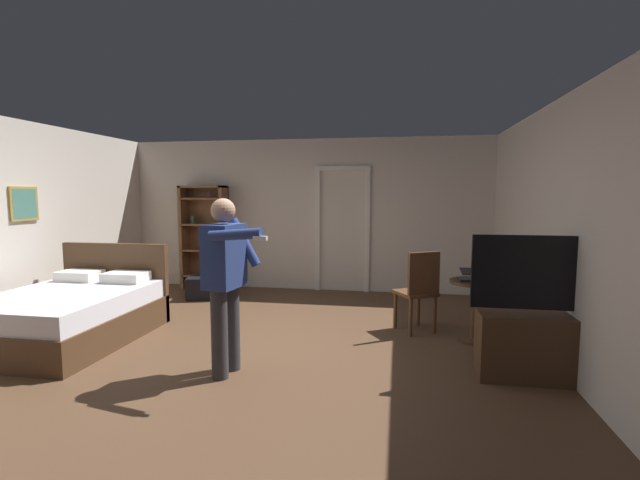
{
  "coord_description": "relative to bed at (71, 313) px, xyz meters",
  "views": [
    {
      "loc": [
        1.59,
        -4.32,
        1.67
      ],
      "look_at": [
        0.81,
        0.1,
        1.21
      ],
      "focal_mm": 25.21,
      "sensor_mm": 36.0,
      "label": 1
    }
  ],
  "objects": [
    {
      "name": "ground_plane",
      "position": [
        2.09,
        -0.14,
        -0.3
      ],
      "size": [
        7.22,
        7.22,
        0.0
      ],
      "primitive_type": "plane",
      "color": "brown"
    },
    {
      "name": "wall_back",
      "position": [
        2.09,
        3.2,
        0.99
      ],
      "size": [
        6.46,
        0.12,
        2.6
      ],
      "primitive_type": "cube",
      "color": "silver",
      "rests_on": "ground_plane"
    },
    {
      "name": "wall_right",
      "position": [
        5.26,
        -0.14,
        0.99
      ],
      "size": [
        0.12,
        6.8,
        2.6
      ],
      "primitive_type": "cube",
      "color": "silver",
      "rests_on": "ground_plane"
    },
    {
      "name": "doorway_frame",
      "position": [
        2.73,
        3.12,
        0.92
      ],
      "size": [
        0.93,
        0.08,
        2.13
      ],
      "color": "white",
      "rests_on": "ground_plane"
    },
    {
      "name": "bed",
      "position": [
        0.0,
        0.0,
        0.0
      ],
      "size": [
        1.47,
        1.92,
        1.02
      ],
      "color": "#4C331E",
      "rests_on": "ground_plane"
    },
    {
      "name": "bookshelf",
      "position": [
        0.3,
        2.97,
        0.67
      ],
      "size": [
        0.81,
        0.32,
        1.81
      ],
      "color": "brown",
      "rests_on": "ground_plane"
    },
    {
      "name": "tv_flatscreen",
      "position": [
        4.9,
        -0.27,
        0.1
      ],
      "size": [
        1.13,
        0.4,
        1.31
      ],
      "color": "#4C331E",
      "rests_on": "ground_plane"
    },
    {
      "name": "side_table",
      "position": [
        4.54,
        0.72,
        0.16
      ],
      "size": [
        0.57,
        0.57,
        0.7
      ],
      "color": "#4C331E",
      "rests_on": "ground_plane"
    },
    {
      "name": "laptop",
      "position": [
        4.51,
        0.67,
        0.45
      ],
      "size": [
        0.33,
        0.34,
        0.15
      ],
      "color": "black",
      "rests_on": "side_table"
    },
    {
      "name": "bottle_on_table",
      "position": [
        4.68,
        0.64,
        0.52
      ],
      "size": [
        0.06,
        0.06,
        0.29
      ],
      "color": "#23331C",
      "rests_on": "side_table"
    },
    {
      "name": "wooden_chair",
      "position": [
        3.93,
        0.95,
        0.24
      ],
      "size": [
        0.58,
        0.58,
        0.99
      ],
      "color": "brown",
      "rests_on": "ground_plane"
    },
    {
      "name": "person_blue_shirt",
      "position": [
        2.13,
        -0.63,
        0.63
      ],
      "size": [
        0.66,
        0.62,
        1.63
      ],
      "color": "#333338",
      "rests_on": "ground_plane"
    },
    {
      "name": "suitcase_dark",
      "position": [
        0.65,
        2.15,
        -0.13
      ],
      "size": [
        0.61,
        0.48,
        0.35
      ],
      "primitive_type": "cube",
      "rotation": [
        0.0,
        0.0,
        0.27
      ],
      "color": "black",
      "rests_on": "ground_plane"
    },
    {
      "name": "suitcase_small",
      "position": [
        0.66,
        2.32,
        -0.13
      ],
      "size": [
        0.55,
        0.37,
        0.34
      ],
      "primitive_type": "cube",
      "rotation": [
        0.0,
        0.0,
        0.07
      ],
      "color": "#1E2D38",
      "rests_on": "ground_plane"
    }
  ]
}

